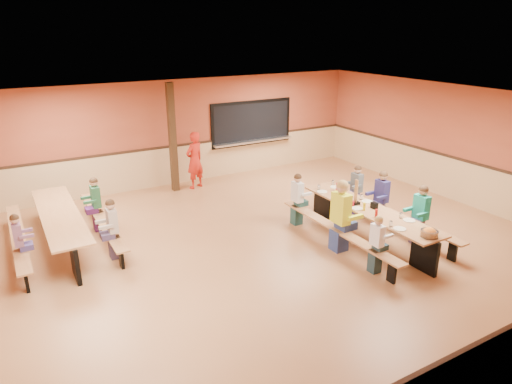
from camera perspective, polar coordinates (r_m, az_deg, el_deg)
ground at (r=9.54m, az=0.51°, el=-7.29°), size 12.00×12.00×0.00m
room_envelope at (r=9.25m, az=0.52°, el=-3.49°), size 12.04×10.04×3.02m
kitchen_pass_through at (r=14.37m, az=-0.54°, el=8.40°), size 2.78×0.28×1.38m
structural_post at (r=12.74m, az=-10.39°, el=6.62°), size 0.18×0.18×3.00m
cafeteria_table_main at (r=10.06m, az=13.79°, el=-3.10°), size 1.91×3.70×0.74m
cafeteria_table_second at (r=10.34m, az=-23.20°, el=-3.57°), size 1.91×3.70×0.74m
seated_child_white_left at (r=8.80m, az=14.82°, el=-6.40°), size 0.33×0.27×1.12m
seated_adult_yellow at (r=9.41m, az=10.51°, el=-3.03°), size 0.51×0.41×1.49m
seated_child_grey_left at (r=10.58m, az=5.16°, el=-0.96°), size 0.37×0.30×1.21m
seated_child_teal_right at (r=10.17m, az=19.84°, el=-2.77°), size 0.41×0.33×1.29m
seated_child_navy_right at (r=10.87m, az=15.37°, el=-0.82°), size 0.41×0.33×1.29m
seated_child_char_right at (r=11.45m, az=12.43°, el=0.26°), size 0.37×0.30×1.20m
seated_child_purple_sec at (r=9.57m, az=-27.48°, el=-5.79°), size 0.34×0.28×1.16m
seated_child_green_sec at (r=10.83m, az=-19.31°, el=-1.49°), size 0.38×0.31×1.23m
seated_child_tan_sec at (r=9.44m, az=-17.45°, el=-4.48°), size 0.38×0.31×1.22m
standing_woman at (r=13.03m, az=-7.68°, el=3.96°), size 0.70×0.59×1.63m
punch_pitcher at (r=10.75m, az=10.36°, el=0.51°), size 0.16×0.16×0.22m
chip_bowl at (r=8.97m, az=20.86°, el=-4.77°), size 0.32×0.32×0.15m
napkin_dispenser at (r=9.98m, az=14.57°, el=-1.63°), size 0.10×0.14×0.13m
condiment_mustard at (r=9.81m, az=13.38°, el=-1.79°), size 0.06×0.06×0.17m
condiment_ketchup at (r=9.52m, az=14.81°, el=-2.59°), size 0.06×0.06×0.17m
table_paddle at (r=10.08m, az=12.34°, el=-0.79°), size 0.16×0.16×0.56m
place_settings at (r=9.96m, az=13.92°, el=-1.68°), size 0.65×3.30×0.11m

